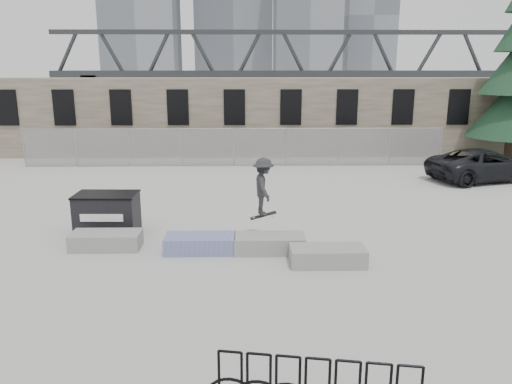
% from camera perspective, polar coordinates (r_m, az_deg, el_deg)
% --- Properties ---
extents(ground, '(120.00, 120.00, 0.00)m').
position_cam_1_polar(ground, '(14.54, -3.75, -6.65)').
color(ground, '#AFAEAA').
rests_on(ground, ground).
extents(stone_wall, '(36.00, 2.58, 4.50)m').
position_cam_1_polar(stone_wall, '(29.96, -2.40, 8.61)').
color(stone_wall, '#685D4C').
rests_on(stone_wall, ground).
extents(chainlink_fence, '(22.06, 0.06, 2.02)m').
position_cam_1_polar(chainlink_fence, '(26.41, -2.56, 5.18)').
color(chainlink_fence, gray).
rests_on(chainlink_fence, ground).
extents(planter_far_left, '(2.00, 0.90, 0.48)m').
position_cam_1_polar(planter_far_left, '(15.21, -16.75, -5.24)').
color(planter_far_left, gray).
rests_on(planter_far_left, ground).
extents(planter_center_left, '(2.00, 0.90, 0.48)m').
position_cam_1_polar(planter_center_left, '(14.41, -6.38, -5.79)').
color(planter_center_left, '#394AAC').
rests_on(planter_center_left, ground).
extents(planter_center_right, '(2.00, 0.90, 0.48)m').
position_cam_1_polar(planter_center_right, '(14.32, 1.56, -5.83)').
color(planter_center_right, gray).
rests_on(planter_center_right, ground).
extents(planter_offset, '(2.00, 0.90, 0.48)m').
position_cam_1_polar(planter_offset, '(13.56, 8.19, -7.16)').
color(planter_offset, gray).
rests_on(planter_offset, ground).
extents(dumpster, '(1.96, 1.23, 1.27)m').
position_cam_1_polar(dumpster, '(16.51, -16.64, -2.32)').
color(dumpster, black).
rests_on(dumpster, ground).
extents(truss_bridge, '(70.00, 3.00, 9.80)m').
position_cam_1_polar(truss_bridge, '(69.21, 6.86, 13.24)').
color(truss_bridge, '#2D3033').
rests_on(truss_bridge, ground).
extents(suv, '(5.72, 3.73, 1.46)m').
position_cam_1_polar(suv, '(25.44, 24.67, 2.85)').
color(suv, black).
rests_on(suv, ground).
extents(skateboarder, '(0.81, 1.19, 1.85)m').
position_cam_1_polar(skateboarder, '(14.70, 0.85, 0.61)').
color(skateboarder, '#29292B').
rests_on(skateboarder, ground).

